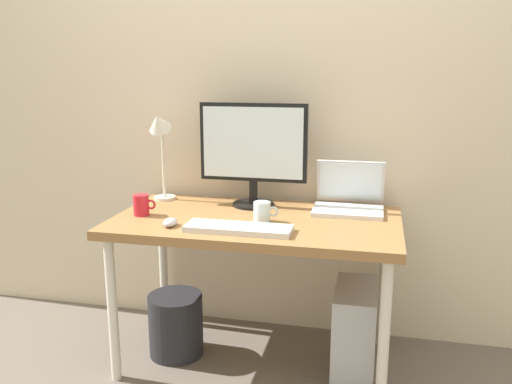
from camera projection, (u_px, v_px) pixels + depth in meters
name	position (u px, v px, depth m)	size (l,w,h in m)	color
ground_plane	(256.00, 360.00, 2.56)	(6.00, 6.00, 0.00)	#665B51
back_wall	(274.00, 79.00, 2.65)	(4.40, 0.04, 2.60)	beige
desk	(256.00, 232.00, 2.41)	(1.27, 0.69, 0.70)	olive
monitor	(253.00, 149.00, 2.55)	(0.52, 0.20, 0.49)	black
laptop	(349.00, 198.00, 2.52)	(0.32, 0.28, 0.23)	silver
desk_lamp	(160.00, 136.00, 2.64)	(0.11, 0.16, 0.46)	silver
keyboard	(238.00, 228.00, 2.20)	(0.44, 0.14, 0.02)	silver
mouse	(170.00, 222.00, 2.27)	(0.06, 0.09, 0.03)	#B2B2B7
coffee_mug	(142.00, 205.00, 2.44)	(0.11, 0.07, 0.10)	red
glass_cup	(262.00, 212.00, 2.33)	(0.11, 0.07, 0.09)	silver
computer_tower	(354.00, 333.00, 2.38)	(0.18, 0.36, 0.42)	#B2B2B7
wastebasket	(176.00, 324.00, 2.59)	(0.26, 0.26, 0.30)	#232328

